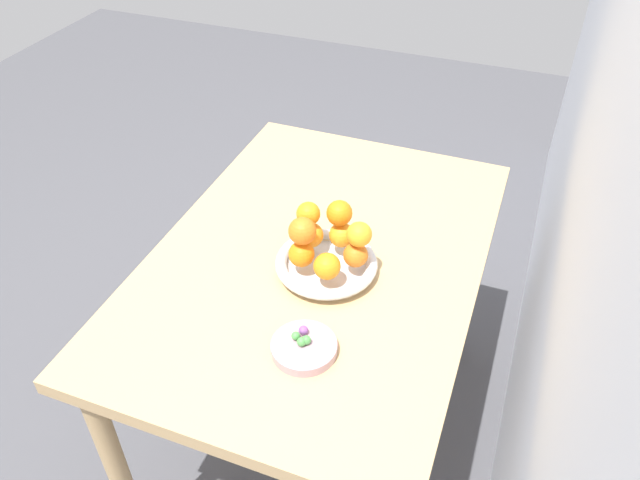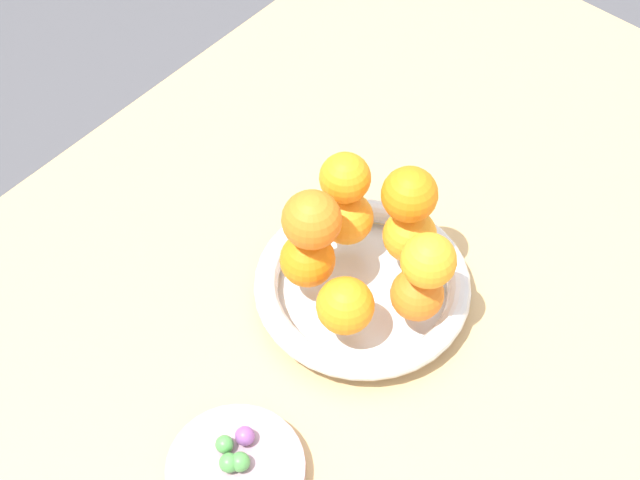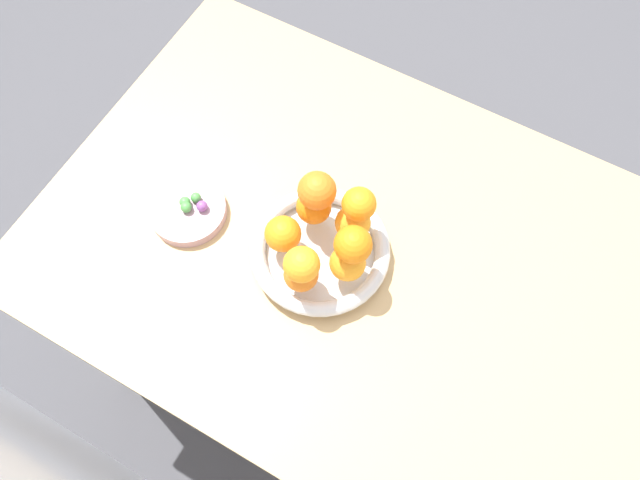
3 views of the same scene
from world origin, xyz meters
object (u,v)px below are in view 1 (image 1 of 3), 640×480
Objects in this scene: orange_5 at (308,214)px; orange_8 at (302,231)px; orange_7 at (359,234)px; candy_ball_1 at (296,336)px; candy_ball_2 at (303,330)px; orange_6 at (339,213)px; fruit_bowl at (326,265)px; dining_table at (319,280)px; candy_ball_3 at (306,340)px; orange_3 at (327,266)px; orange_4 at (356,255)px; orange_2 at (301,254)px; candy_dish at (304,348)px; orange_0 at (342,235)px; candy_ball_0 at (301,342)px; orange_1 at (311,235)px.

orange_5 is 0.89× the size of orange_8.
orange_7 is at bearing 108.71° from orange_8.
candy_ball_1 is 0.02m from candy_ball_2.
fruit_bowl is at bearing -7.36° from orange_6.
dining_table is 56.41× the size of candy_ball_3.
orange_8 is (0.08, -0.01, 0.22)m from dining_table.
orange_7 is 0.12m from orange_8.
orange_3 is 3.09× the size of candy_ball_3.
orange_4 is (-0.00, 0.07, 0.05)m from fruit_bowl.
orange_2 reaches higher than dining_table.
fruit_bowl is 3.80× the size of orange_8.
orange_5 is at bearing -69.56° from orange_6.
orange_3 is at bearing -177.09° from candy_ball_2.
candy_dish is at bearing 6.28° from orange_6.
orange_8 is (0.04, -0.12, 0.01)m from orange_7.
orange_6 reaches higher than orange_2.
dining_table is 19.50× the size of orange_7.
orange_8 is 0.25m from candy_ball_3.
candy_dish is 0.26m from orange_8.
candy_ball_2 is (0.25, 0.09, -0.09)m from orange_5.
orange_0 is 0.99× the size of orange_2.
orange_8 reaches higher than dining_table.
orange_6 is at bearing -108.70° from orange_0.
fruit_bowl is 3.95× the size of orange_6.
candy_ball_2 is (-0.03, -0.01, 0.00)m from candy_ball_0.
orange_2 is at bearing -156.98° from candy_ball_2.
candy_ball_1 is at bearing -11.10° from orange_4.
fruit_bowl reaches higher than candy_dish.
orange_8 is 3.17× the size of candy_ball_3.
orange_5 is 0.31m from candy_ball_3.
orange_7 reaches higher than candy_ball_1.
candy_ball_3 is at bearing 24.33° from orange_2.
orange_8 is 0.24m from candy_ball_1.
orange_6 is at bearing -172.94° from candy_ball_3.
candy_ball_1 is (0.29, 0.01, -0.04)m from orange_0.
orange_6 reaches higher than dining_table.
orange_5 reaches higher than orange_4.
dining_table is 0.23m from orange_8.
orange_2 is 0.98× the size of orange_3.
fruit_bowl is 4.20× the size of orange_4.
orange_3 reaches higher than orange_1.
orange_8 is (-0.01, 0.00, 0.06)m from orange_2.
candy_dish is 0.03m from candy_ball_1.
candy_ball_3 reaches higher than fruit_bowl.
orange_0 is 1.07× the size of orange_5.
orange_0 is at bearing -176.84° from orange_3.
orange_5 is at bearing -160.37° from candy_dish.
orange_0 is 0.10m from orange_5.
orange_0 is at bearing -178.96° from candy_ball_1.
orange_3 is at bearing 69.10° from orange_8.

